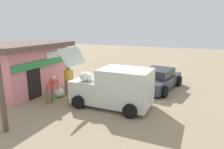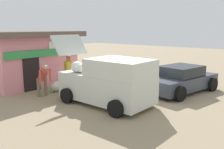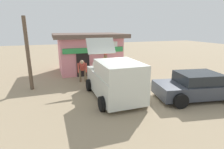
# 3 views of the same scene
# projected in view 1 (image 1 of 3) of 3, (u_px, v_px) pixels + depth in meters

# --- Properties ---
(ground_plane) EXTENTS (60.00, 60.00, 0.00)m
(ground_plane) POSITION_uv_depth(u_px,v_px,m) (121.00, 99.00, 11.14)
(ground_plane) COLOR #9E896B
(storefront_bar) EXTENTS (5.37, 4.04, 2.94)m
(storefront_bar) POSITION_uv_depth(u_px,v_px,m) (23.00, 66.00, 12.33)
(storefront_bar) COLOR pink
(storefront_bar) RESTS_ON ground_plane
(delivery_van) EXTENTS (2.23, 4.51, 2.81)m
(delivery_van) POSITION_uv_depth(u_px,v_px,m) (114.00, 88.00, 9.96)
(delivery_van) COLOR silver
(delivery_van) RESTS_ON ground_plane
(parked_sedan) EXTENTS (4.29, 2.66, 1.31)m
(parked_sedan) POSITION_uv_depth(u_px,v_px,m) (158.00, 79.00, 12.87)
(parked_sedan) COLOR #383D47
(parked_sedan) RESTS_ON ground_plane
(vendor_standing) EXTENTS (0.42, 0.55, 1.77)m
(vendor_standing) POSITION_uv_depth(u_px,v_px,m) (69.00, 78.00, 11.63)
(vendor_standing) COLOR #726047
(vendor_standing) RESTS_ON ground_plane
(customer_bending) EXTENTS (0.60, 0.75, 1.51)m
(customer_bending) POSITION_uv_depth(u_px,v_px,m) (51.00, 87.00, 10.25)
(customer_bending) COLOR #726047
(customer_bending) RESTS_ON ground_plane
(unloaded_banana_pile) EXTENTS (0.97, 0.95, 0.50)m
(unloaded_banana_pile) POSITION_uv_depth(u_px,v_px,m) (59.00, 92.00, 11.49)
(unloaded_banana_pile) COLOR silver
(unloaded_banana_pile) RESTS_ON ground_plane
(paint_bucket) EXTENTS (0.33, 0.33, 0.33)m
(paint_bucket) POSITION_uv_depth(u_px,v_px,m) (78.00, 85.00, 13.20)
(paint_bucket) COLOR silver
(paint_bucket) RESTS_ON ground_plane
(utility_pole) EXTENTS (0.20, 0.20, 4.01)m
(utility_pole) POSITION_uv_depth(u_px,v_px,m) (0.00, 80.00, 7.24)
(utility_pole) COLOR brown
(utility_pole) RESTS_ON ground_plane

